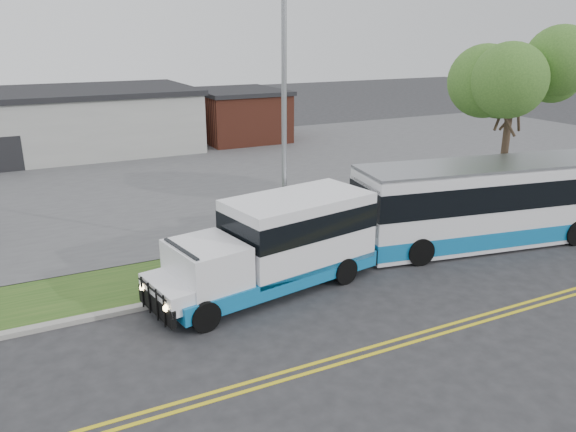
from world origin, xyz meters
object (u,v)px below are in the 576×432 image
streetlight_near (285,118)px  shuttle_bus (280,241)px  transit_bus (499,202)px  tree_east (514,77)px

streetlight_near → shuttle_bus: bearing=-120.8°
shuttle_bus → transit_bus: (9.57, -0.13, 0.07)m
tree_east → shuttle_bus: tree_east is taller
transit_bus → streetlight_near: bearing=175.4°
tree_east → transit_bus: size_ratio=0.69×
streetlight_near → shuttle_bus: 4.33m
streetlight_near → shuttle_bus: size_ratio=1.19×
shuttle_bus → transit_bus: transit_bus is taller
tree_east → streetlight_near: size_ratio=0.88×
tree_east → transit_bus: 5.77m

